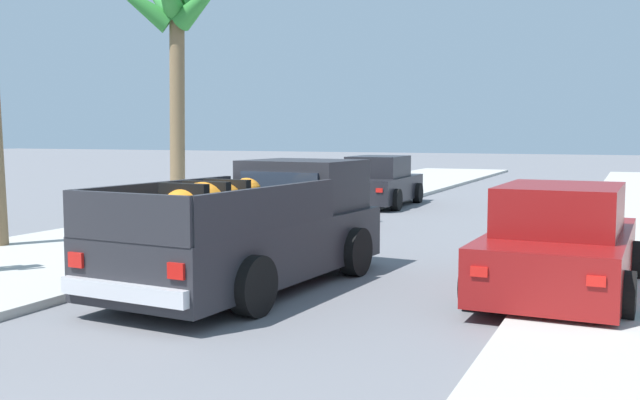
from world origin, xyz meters
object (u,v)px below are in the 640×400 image
car_left_far (298,200)px  pickup_truck (255,231)px  car_left_near (560,244)px  palm_tree_right_mid (172,17)px  car_right_mid (379,183)px

car_left_far → pickup_truck: bearing=-70.7°
car_left_near → palm_tree_right_mid: 12.24m
car_right_mid → palm_tree_right_mid: bearing=-123.5°
car_left_near → car_right_mid: size_ratio=1.00×
pickup_truck → car_right_mid: 12.23m
car_left_near → pickup_truck: bearing=-165.5°
car_right_mid → pickup_truck: bearing=-79.6°
car_left_near → car_right_mid: same height
pickup_truck → palm_tree_right_mid: size_ratio=0.83×
car_left_near → car_right_mid: (-6.37, 10.95, 0.00)m
car_right_mid → palm_tree_right_mid: (-3.67, -5.55, 4.46)m
car_left_near → car_right_mid: bearing=120.2°
palm_tree_right_mid → car_left_far: bearing=-11.5°
car_right_mid → palm_tree_right_mid: size_ratio=0.67×
car_left_near → car_right_mid: 12.67m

